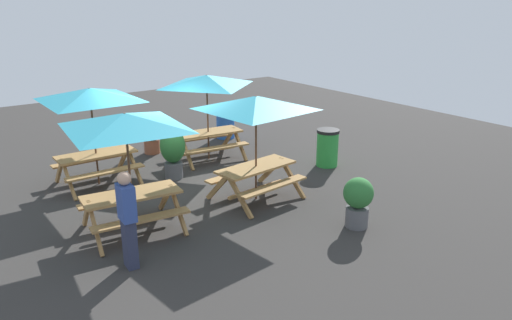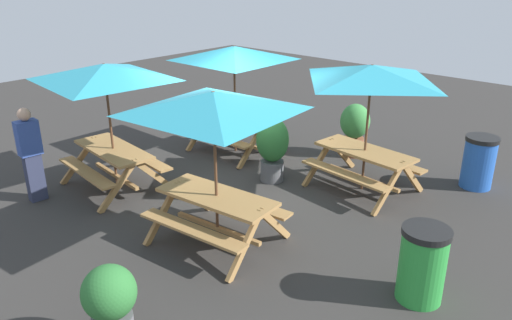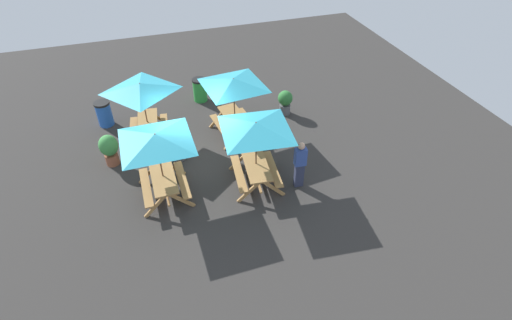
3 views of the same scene
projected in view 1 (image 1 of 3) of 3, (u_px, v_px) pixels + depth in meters
name	position (u px, v px, depth m)	size (l,w,h in m)	color
ground_plane	(171.00, 188.00, 11.65)	(24.00, 24.00, 0.00)	#33302D
picnic_table_0	(207.00, 87.00, 13.13)	(2.20, 2.20, 2.34)	#A87A44
picnic_table_1	(126.00, 130.00, 8.93)	(2.81, 2.81, 2.34)	#A87A44
picnic_table_2	(256.00, 111.00, 10.42)	(2.81, 2.81, 2.34)	#A87A44
picnic_table_3	(91.00, 102.00, 11.29)	(2.83, 2.83, 2.34)	#A87A44
trash_bin_green	(327.00, 148.00, 13.03)	(0.59, 0.59, 0.98)	green
trash_bin_blue	(225.00, 122.00, 15.60)	(0.59, 0.59, 0.98)	blue
potted_plant_0	(358.00, 200.00, 9.55)	(0.58, 0.58, 1.00)	#59595B
potted_plant_1	(173.00, 150.00, 12.08)	(0.61, 0.61, 1.25)	#59595B
potted_plant_2	(151.00, 131.00, 14.03)	(0.63, 0.63, 1.14)	#935138
person_standing	(128.00, 218.00, 8.01)	(0.24, 0.37, 1.67)	#2D334C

